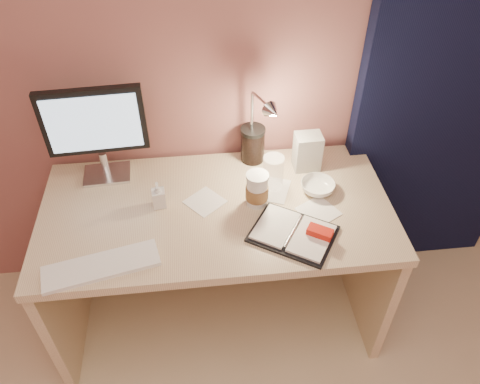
{
  "coord_description": "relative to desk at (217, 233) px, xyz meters",
  "views": [
    {
      "loc": [
        -0.05,
        0.04,
        2.03
      ],
      "look_at": [
        0.09,
        1.33,
        0.85
      ],
      "focal_mm": 35.0,
      "sensor_mm": 36.0,
      "label": 1
    }
  ],
  "objects": [
    {
      "name": "room",
      "position": [
        0.95,
        0.24,
        0.63
      ],
      "size": [
        3.5,
        3.5,
        3.5
      ],
      "color": "#C6B28E",
      "rests_on": "ground"
    },
    {
      "name": "desk",
      "position": [
        0.0,
        0.0,
        0.0
      ],
      "size": [
        1.4,
        0.7,
        0.73
      ],
      "color": "beige",
      "rests_on": "ground"
    },
    {
      "name": "monitor",
      "position": [
        -0.45,
        0.17,
        0.48
      ],
      "size": [
        0.4,
        0.15,
        0.42
      ],
      "rotation": [
        0.0,
        0.0,
        0.06
      ],
      "color": "silver",
      "rests_on": "desk"
    },
    {
      "name": "keyboard",
      "position": [
        -0.42,
        -0.33,
        0.23
      ],
      "size": [
        0.42,
        0.2,
        0.02
      ],
      "primitive_type": "cube",
      "rotation": [
        0.0,
        0.0,
        0.22
      ],
      "color": "silver",
      "rests_on": "desk"
    },
    {
      "name": "planner",
      "position": [
        0.28,
        -0.25,
        0.24
      ],
      "size": [
        0.37,
        0.35,
        0.05
      ],
      "rotation": [
        0.0,
        0.0,
        -0.57
      ],
      "color": "black",
      "rests_on": "desk"
    },
    {
      "name": "paper_a",
      "position": [
        0.4,
        -0.14,
        0.23
      ],
      "size": [
        0.18,
        0.18,
        0.0
      ],
      "primitive_type": "cube",
      "rotation": [
        0.0,
        0.0,
        0.51
      ],
      "color": "silver",
      "rests_on": "desk"
    },
    {
      "name": "paper_b",
      "position": [
        0.23,
        0.01,
        0.23
      ],
      "size": [
        0.2,
        0.2,
        0.0
      ],
      "primitive_type": "cube",
      "rotation": [
        0.0,
        0.0,
        -0.38
      ],
      "color": "silver",
      "rests_on": "desk"
    },
    {
      "name": "paper_c",
      "position": [
        -0.04,
        -0.04,
        0.23
      ],
      "size": [
        0.19,
        0.19,
        0.0
      ],
      "primitive_type": "cube",
      "rotation": [
        0.0,
        0.0,
        0.7
      ],
      "color": "silver",
      "rests_on": "desk"
    },
    {
      "name": "coffee_cup",
      "position": [
        0.16,
        -0.06,
        0.29
      ],
      "size": [
        0.09,
        0.09,
        0.15
      ],
      "color": "silver",
      "rests_on": "desk"
    },
    {
      "name": "clear_cup",
      "position": [
        0.24,
        0.03,
        0.3
      ],
      "size": [
        0.09,
        0.09,
        0.15
      ],
      "primitive_type": "cylinder",
      "color": "white",
      "rests_on": "desk"
    },
    {
      "name": "bowl",
      "position": [
        0.42,
        -0.02,
        0.25
      ],
      "size": [
        0.18,
        0.18,
        0.04
      ],
      "primitive_type": "imported",
      "rotation": [
        0.0,
        0.0,
        -0.31
      ],
      "color": "silver",
      "rests_on": "desk"
    },
    {
      "name": "lotion_bottle",
      "position": [
        -0.22,
        -0.04,
        0.28
      ],
      "size": [
        0.06,
        0.06,
        0.11
      ],
      "primitive_type": "imported",
      "rotation": [
        0.0,
        0.0,
        0.12
      ],
      "color": "silver",
      "rests_on": "desk"
    },
    {
      "name": "dark_jar",
      "position": [
        0.18,
        0.22,
        0.3
      ],
      "size": [
        0.1,
        0.1,
        0.15
      ],
      "primitive_type": "cylinder",
      "color": "black",
      "rests_on": "desk"
    },
    {
      "name": "product_box",
      "position": [
        0.41,
        0.14,
        0.31
      ],
      "size": [
        0.11,
        0.09,
        0.17
      ],
      "primitive_type": "cube",
      "rotation": [
        0.0,
        0.0,
        0.02
      ],
      "color": "beige",
      "rests_on": "desk"
    },
    {
      "name": "desk_lamp",
      "position": [
        0.14,
        0.13,
        0.45
      ],
      "size": [
        0.15,
        0.22,
        0.36
      ],
      "rotation": [
        0.0,
        0.0,
        0.42
      ],
      "color": "silver",
      "rests_on": "desk"
    }
  ]
}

